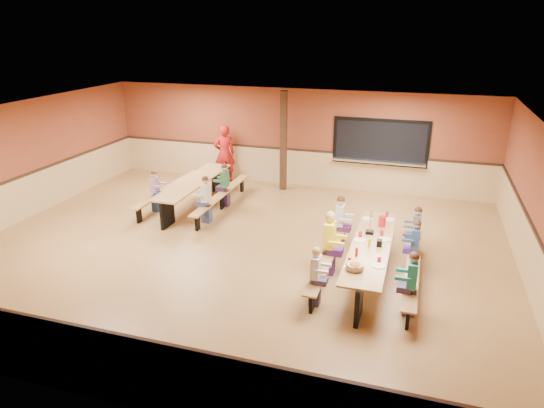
% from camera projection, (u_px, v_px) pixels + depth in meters
% --- Properties ---
extents(ground, '(12.00, 12.00, 0.00)m').
position_uv_depth(ground, '(238.00, 249.00, 11.05)').
color(ground, brown).
rests_on(ground, ground).
extents(room_envelope, '(12.04, 10.04, 3.02)m').
position_uv_depth(room_envelope, '(237.00, 221.00, 10.81)').
color(room_envelope, brown).
rests_on(room_envelope, ground).
extents(kitchen_pass_through, '(2.78, 0.28, 1.38)m').
position_uv_depth(kitchen_pass_through, '(380.00, 144.00, 14.23)').
color(kitchen_pass_through, black).
rests_on(kitchen_pass_through, ground).
extents(structural_post, '(0.18, 0.18, 3.00)m').
position_uv_depth(structural_post, '(283.00, 142.00, 14.51)').
color(structural_post, '#301C10').
rests_on(structural_post, ground).
extents(cafeteria_table_main, '(1.91, 3.70, 0.74)m').
position_uv_depth(cafeteria_table_main, '(370.00, 254.00, 9.62)').
color(cafeteria_table_main, '#9E713F').
rests_on(cafeteria_table_main, ground).
extents(cafeteria_table_second, '(1.91, 3.70, 0.74)m').
position_uv_depth(cafeteria_table_second, '(194.00, 188.00, 13.48)').
color(cafeteria_table_second, '#9E713F').
rests_on(cafeteria_table_second, ground).
extents(seated_child_white_left, '(0.33, 0.27, 1.13)m').
position_uv_depth(seated_child_white_left, '(315.00, 277.00, 8.67)').
color(seated_child_white_left, silver).
rests_on(seated_child_white_left, ground).
extents(seated_adult_yellow, '(0.43, 0.35, 1.33)m').
position_uv_depth(seated_adult_yellow, '(329.00, 243.00, 9.75)').
color(seated_adult_yellow, yellow).
rests_on(seated_adult_yellow, ground).
extents(seated_child_grey_left, '(0.38, 0.31, 1.23)m').
position_uv_depth(seated_child_grey_left, '(340.00, 223.00, 10.88)').
color(seated_child_grey_left, silver).
rests_on(seated_child_grey_left, ground).
extents(seated_child_teal_right, '(0.36, 0.29, 1.19)m').
position_uv_depth(seated_child_teal_right, '(411.00, 284.00, 8.36)').
color(seated_child_teal_right, teal).
rests_on(seated_child_teal_right, ground).
extents(seated_child_navy_right, '(0.34, 0.28, 1.14)m').
position_uv_depth(seated_child_navy_right, '(415.00, 247.00, 9.80)').
color(seated_child_navy_right, navy).
rests_on(seated_child_navy_right, ground).
extents(seated_child_char_right, '(0.34, 0.28, 1.16)m').
position_uv_depth(seated_child_char_right, '(416.00, 233.00, 10.46)').
color(seated_child_char_right, '#52555D').
rests_on(seated_child_char_right, ground).
extents(seated_child_purple_sec, '(0.33, 0.27, 1.12)m').
position_uv_depth(seated_child_purple_sec, '(155.00, 191.00, 13.09)').
color(seated_child_purple_sec, '#9F6A94').
rests_on(seated_child_purple_sec, ground).
extents(seated_child_green_sec, '(0.37, 0.30, 1.20)m').
position_uv_depth(seated_child_green_sec, '(225.00, 185.00, 13.44)').
color(seated_child_green_sec, '#2D6742').
rests_on(seated_child_green_sec, ground).
extents(seated_child_tan_sec, '(0.37, 0.30, 1.21)m').
position_uv_depth(seated_child_tan_sec, '(206.00, 200.00, 12.33)').
color(seated_child_tan_sec, beige).
rests_on(seated_child_tan_sec, ground).
extents(standing_woman, '(0.81, 0.74, 1.86)m').
position_uv_depth(standing_woman, '(224.00, 154.00, 15.40)').
color(standing_woman, '#A11512').
rests_on(standing_woman, ground).
extents(punch_pitcher, '(0.16, 0.16, 0.22)m').
position_uv_depth(punch_pitcher, '(382.00, 221.00, 10.35)').
color(punch_pitcher, '#B01725').
rests_on(punch_pitcher, cafeteria_table_main).
extents(chip_bowl, '(0.32, 0.32, 0.15)m').
position_uv_depth(chip_bowl, '(355.00, 266.00, 8.52)').
color(chip_bowl, orange).
rests_on(chip_bowl, cafeteria_table_main).
extents(napkin_dispenser, '(0.10, 0.14, 0.13)m').
position_uv_depth(napkin_dispenser, '(379.00, 243.00, 9.43)').
color(napkin_dispenser, black).
rests_on(napkin_dispenser, cafeteria_table_main).
extents(condiment_mustard, '(0.06, 0.06, 0.17)m').
position_uv_depth(condiment_mustard, '(369.00, 243.00, 9.40)').
color(condiment_mustard, yellow).
rests_on(condiment_mustard, cafeteria_table_main).
extents(condiment_ketchup, '(0.06, 0.06, 0.17)m').
position_uv_depth(condiment_ketchup, '(356.00, 252.00, 9.02)').
color(condiment_ketchup, '#B2140F').
rests_on(condiment_ketchup, cafeteria_table_main).
extents(table_paddle, '(0.16, 0.16, 0.56)m').
position_uv_depth(table_paddle, '(370.00, 227.00, 9.98)').
color(table_paddle, black).
rests_on(table_paddle, cafeteria_table_main).
extents(place_settings, '(0.65, 3.30, 0.11)m').
position_uv_depth(place_settings, '(371.00, 242.00, 9.52)').
color(place_settings, beige).
rests_on(place_settings, cafeteria_table_main).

